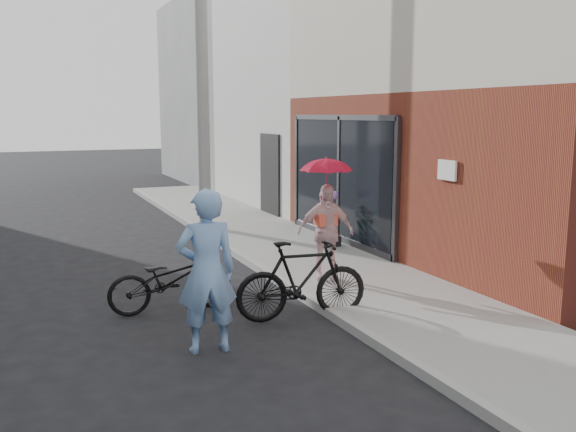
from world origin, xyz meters
TOP-DOWN VIEW (x-y plane):
  - ground at (0.00, 0.00)m, footprint 80.00×80.00m
  - sidewalk at (2.10, 2.00)m, footprint 2.20×24.00m
  - curb at (0.94, 2.00)m, footprint 0.12×24.00m
  - brick_building at (7.19, 2.01)m, footprint 8.09×8.00m
  - plaster_building at (7.20, 9.00)m, footprint 8.00×6.00m
  - east_building_far at (7.20, 16.00)m, footprint 8.00×8.00m
  - utility_pole at (1.10, 6.00)m, footprint 0.28×0.28m
  - officer at (-0.86, -0.76)m, footprint 0.72×0.51m
  - bike_left at (-0.91, 0.79)m, footprint 1.70×0.65m
  - bike_right at (0.57, -0.21)m, footprint 1.80×0.75m
  - kimono_woman at (1.55, 1.01)m, footprint 0.93×0.58m
  - parasol at (1.55, 1.01)m, footprint 0.76×0.76m
  - planter at (2.74, 3.15)m, footprint 0.39×0.39m
  - potted_plant at (2.74, 3.15)m, footprint 0.51×0.44m

SIDE VIEW (x-z plane):
  - ground at x=0.00m, z-range 0.00..0.00m
  - sidewalk at x=2.10m, z-range 0.00..0.12m
  - curb at x=0.94m, z-range 0.00..0.12m
  - planter at x=2.74m, z-range 0.12..0.31m
  - bike_left at x=-0.91m, z-range 0.00..0.88m
  - bike_right at x=0.57m, z-range 0.00..1.05m
  - potted_plant at x=2.74m, z-range 0.31..0.88m
  - kimono_woman at x=1.55m, z-range 0.12..1.60m
  - officer at x=-0.86m, z-range 0.00..1.85m
  - parasol at x=1.55m, z-range 1.60..2.27m
  - brick_building at x=7.19m, z-range -0.01..5.99m
  - plaster_building at x=7.20m, z-range 0.00..7.00m
  - east_building_far at x=7.20m, z-range 0.00..7.00m
  - utility_pole at x=1.10m, z-range 0.00..7.00m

